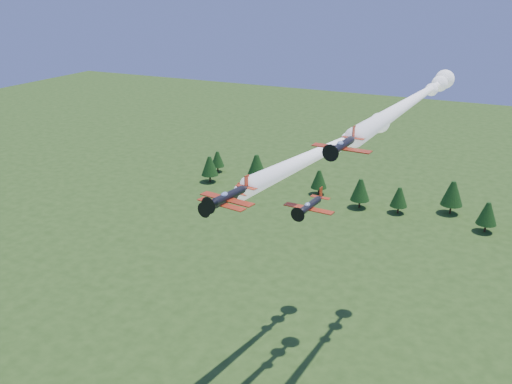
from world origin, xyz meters
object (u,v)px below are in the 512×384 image
at_px(plane_left, 318,156).
at_px(plane_lead, 336,145).
at_px(plane_slot, 310,206).
at_px(plane_right, 416,98).

bearing_deg(plane_left, plane_lead, -47.51).
bearing_deg(plane_slot, plane_right, 69.75).
distance_m(plane_lead, plane_slot, 12.44).
bearing_deg(plane_slot, plane_left, 111.10).
bearing_deg(plane_left, plane_slot, -63.75).
relative_size(plane_right, plane_slot, 6.99).
height_order(plane_right, plane_slot, plane_right).
relative_size(plane_left, plane_slot, 5.87).
height_order(plane_left, plane_slot, plane_left).
bearing_deg(plane_lead, plane_right, 59.22).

